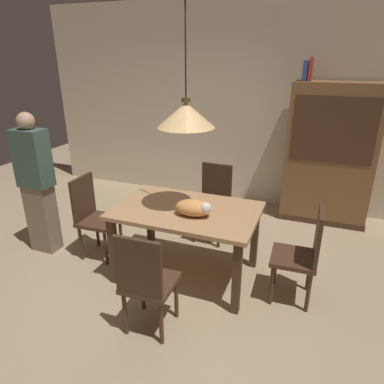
{
  "coord_description": "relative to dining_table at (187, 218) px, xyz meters",
  "views": [
    {
      "loc": [
        1.18,
        -2.43,
        2.15
      ],
      "look_at": [
        0.01,
        0.62,
        0.85
      ],
      "focal_mm": 32.28,
      "sensor_mm": 36.0,
      "label": 1
    }
  ],
  "objects": [
    {
      "name": "back_wall",
      "position": [
        -0.03,
        2.23,
        0.8
      ],
      "size": [
        6.4,
        0.1,
        2.9
      ],
      "primitive_type": "cube",
      "color": "beige",
      "rests_on": "ground"
    },
    {
      "name": "chair_far_back",
      "position": [
        0.0,
        0.88,
        -0.14
      ],
      "size": [
        0.42,
        0.42,
        0.93
      ],
      "color": "#472D1E",
      "rests_on": "ground"
    },
    {
      "name": "dining_table",
      "position": [
        0.0,
        0.0,
        0.0
      ],
      "size": [
        1.4,
        0.9,
        0.75
      ],
      "color": "tan",
      "rests_on": "ground"
    },
    {
      "name": "book_red_tall",
      "position": [
        0.91,
        1.9,
        1.34
      ],
      "size": [
        0.04,
        0.22,
        0.28
      ],
      "primitive_type": "cube",
      "color": "#B73833",
      "rests_on": "hutch_bookcase"
    },
    {
      "name": "person_standing",
      "position": [
        -1.75,
        -0.12,
        0.16
      ],
      "size": [
        0.36,
        0.22,
        1.61
      ],
      "color": "#84705B",
      "rests_on": "ground"
    },
    {
      "name": "ground",
      "position": [
        -0.03,
        -0.42,
        -0.65
      ],
      "size": [
        10.0,
        10.0,
        0.0
      ],
      "primitive_type": "plane",
      "color": "tan"
    },
    {
      "name": "chair_left_side",
      "position": [
        -1.13,
        -0.0,
        -0.14
      ],
      "size": [
        0.41,
        0.41,
        0.93
      ],
      "color": "#472D1E",
      "rests_on": "ground"
    },
    {
      "name": "cat_sleeping",
      "position": [
        0.12,
        -0.11,
        0.18
      ],
      "size": [
        0.39,
        0.24,
        0.16
      ],
      "color": "#E59951",
      "rests_on": "dining_table"
    },
    {
      "name": "chair_near_front",
      "position": [
        0.0,
        -0.88,
        -0.14
      ],
      "size": [
        0.41,
        0.41,
        0.93
      ],
      "color": "#472D1E",
      "rests_on": "ground"
    },
    {
      "name": "book_blue_wide",
      "position": [
        0.85,
        1.9,
        1.32
      ],
      "size": [
        0.06,
        0.24,
        0.24
      ],
      "primitive_type": "cube",
      "color": "#384C93",
      "rests_on": "hutch_bookcase"
    },
    {
      "name": "hutch_bookcase",
      "position": [
        1.27,
        1.9,
        0.24
      ],
      "size": [
        1.12,
        0.45,
        1.85
      ],
      "color": "brown",
      "rests_on": "ground"
    },
    {
      "name": "chair_right_side",
      "position": [
        1.13,
        0.0,
        -0.14
      ],
      "size": [
        0.42,
        0.42,
        0.93
      ],
      "color": "#472D1E",
      "rests_on": "ground"
    },
    {
      "name": "pendant_lamp",
      "position": [
        0.0,
        0.0,
        1.01
      ],
      "size": [
        0.52,
        0.52,
        1.3
      ],
      "color": "#E5B775"
    }
  ]
}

